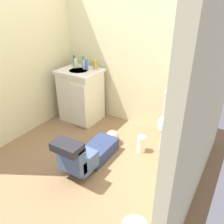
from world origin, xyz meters
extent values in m
cube|color=olive|center=(0.00, 0.00, -0.02)|extent=(2.84, 3.11, 0.04)
cube|color=beige|center=(0.00, 1.09, 1.20)|extent=(2.50, 0.08, 2.40)
cube|color=beige|center=(-1.21, 0.00, 1.20)|extent=(0.08, 2.11, 2.40)
cube|color=beige|center=(1.21, 0.00, 1.20)|extent=(0.08, 2.11, 2.40)
cube|color=silver|center=(0.76, 0.71, 0.19)|extent=(0.22, 0.30, 0.38)
cylinder|color=silver|center=(0.76, 0.65, 0.38)|extent=(0.35, 0.35, 0.08)
cube|color=silver|center=(0.76, 0.84, 0.55)|extent=(0.34, 0.17, 0.34)
cube|color=silver|center=(0.76, 0.84, 0.73)|extent=(0.36, 0.19, 0.03)
cube|color=beige|center=(-0.73, 0.73, 0.39)|extent=(0.56, 0.48, 0.78)
cube|color=silver|center=(-0.73, 0.73, 0.80)|extent=(0.60, 0.52, 0.04)
cylinder|color=silver|center=(-0.73, 0.71, 0.79)|extent=(0.28, 0.28, 0.05)
cube|color=beige|center=(-0.58, 0.48, 0.37)|extent=(0.26, 0.03, 0.66)
cylinder|color=silver|center=(-0.73, 0.87, 0.87)|extent=(0.02, 0.02, 0.10)
cube|color=navy|center=(0.05, 0.06, 0.09)|extent=(0.29, 0.52, 0.17)
sphere|color=tan|center=(0.05, 0.39, 0.10)|extent=(0.19, 0.19, 0.19)
cube|color=#41567D|center=(0.05, -0.30, 0.18)|extent=(0.31, 0.28, 0.20)
cube|color=#41567D|center=(0.05, -0.44, 0.30)|extent=(0.31, 0.12, 0.32)
cube|color=black|center=(0.05, -0.49, 0.47)|extent=(0.31, 0.19, 0.09)
cylinder|color=navy|center=(-0.14, 0.22, 0.06)|extent=(0.08, 0.30, 0.08)
cube|color=silver|center=(0.72, 0.84, 0.80)|extent=(0.22, 0.11, 0.10)
cube|color=#26262D|center=(0.87, 0.84, 0.81)|extent=(0.12, 0.09, 0.11)
cylinder|color=#4BA35D|center=(-0.92, 0.85, 0.89)|extent=(0.06, 0.06, 0.13)
cylinder|color=black|center=(-0.92, 0.85, 0.97)|extent=(0.02, 0.02, 0.04)
cylinder|color=silver|center=(-0.84, 0.79, 0.89)|extent=(0.05, 0.05, 0.14)
cylinder|color=green|center=(-0.76, 0.87, 0.91)|extent=(0.05, 0.05, 0.17)
cylinder|color=silver|center=(-0.69, 0.80, 0.88)|extent=(0.06, 0.06, 0.13)
cylinder|color=#4464B2|center=(-0.64, 0.79, 0.90)|extent=(0.05, 0.05, 0.15)
cylinder|color=gold|center=(-0.55, 0.88, 0.89)|extent=(0.06, 0.06, 0.14)
cylinder|color=white|center=(0.46, 0.43, 0.11)|extent=(0.11, 0.11, 0.22)
cylinder|color=white|center=(1.01, -0.03, 0.05)|extent=(0.11, 0.11, 0.10)
camera|label=1|loc=(1.42, -1.87, 1.86)|focal=37.29mm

